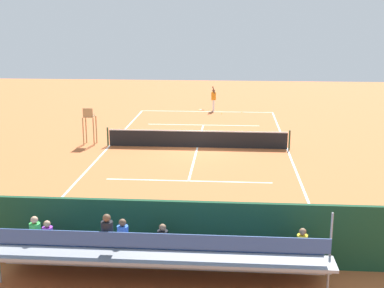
# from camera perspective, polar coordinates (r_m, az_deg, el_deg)

# --- Properties ---
(ground_plane) EXTENTS (60.00, 60.00, 0.00)m
(ground_plane) POSITION_cam_1_polar(r_m,az_deg,el_deg) (29.23, 0.60, -0.37)
(ground_plane) COLOR #BC6033
(court_line_markings) EXTENTS (10.10, 22.20, 0.01)m
(court_line_markings) POSITION_cam_1_polar(r_m,az_deg,el_deg) (29.26, 0.60, -0.35)
(court_line_markings) COLOR white
(court_line_markings) RESTS_ON ground
(tennis_net) EXTENTS (10.30, 0.10, 1.07)m
(tennis_net) POSITION_cam_1_polar(r_m,az_deg,el_deg) (29.11, 0.60, 0.58)
(tennis_net) COLOR black
(tennis_net) RESTS_ON ground
(backdrop_wall) EXTENTS (18.00, 0.16, 2.00)m
(backdrop_wall) POSITION_cam_1_polar(r_m,az_deg,el_deg) (15.69, -2.82, -9.65)
(backdrop_wall) COLOR #194228
(backdrop_wall) RESTS_ON ground
(bleacher_stand) EXTENTS (9.06, 2.40, 2.48)m
(bleacher_stand) POSITION_cam_1_polar(r_m,az_deg,el_deg) (14.54, -3.82, -12.04)
(bleacher_stand) COLOR gray
(bleacher_stand) RESTS_ON ground
(umpire_chair) EXTENTS (0.67, 0.67, 2.14)m
(umpire_chair) POSITION_cam_1_polar(r_m,az_deg,el_deg) (30.18, -11.21, 2.38)
(umpire_chair) COLOR #A88456
(umpire_chair) RESTS_ON ground
(courtside_bench) EXTENTS (1.80, 0.40, 0.93)m
(courtside_bench) POSITION_cam_1_polar(r_m,az_deg,el_deg) (16.42, 2.94, -10.20)
(courtside_bench) COLOR #234C2D
(courtside_bench) RESTS_ON ground
(equipment_bag) EXTENTS (0.90, 0.36, 0.36)m
(equipment_bag) POSITION_cam_1_polar(r_m,az_deg,el_deg) (16.65, -4.70, -11.31)
(equipment_bag) COLOR #B22D2D
(equipment_bag) RESTS_ON ground
(tennis_player) EXTENTS (0.37, 0.53, 1.93)m
(tennis_player) POSITION_cam_1_polar(r_m,az_deg,el_deg) (40.16, 2.38, 5.09)
(tennis_player) COLOR white
(tennis_player) RESTS_ON ground
(tennis_racket) EXTENTS (0.51, 0.52, 0.03)m
(tennis_racket) POSITION_cam_1_polar(r_m,az_deg,el_deg) (40.71, 0.96, 3.79)
(tennis_racket) COLOR black
(tennis_racket) RESTS_ON ground
(tennis_ball_near) EXTENTS (0.07, 0.07, 0.07)m
(tennis_ball_near) POSITION_cam_1_polar(r_m,az_deg,el_deg) (39.01, 3.27, 3.34)
(tennis_ball_near) COLOR #CCDB33
(tennis_ball_near) RESTS_ON ground
(tennis_ball_far) EXTENTS (0.07, 0.07, 0.07)m
(tennis_ball_far) POSITION_cam_1_polar(r_m,az_deg,el_deg) (39.76, 5.48, 3.51)
(tennis_ball_far) COLOR #CCDB33
(tennis_ball_far) RESTS_ON ground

